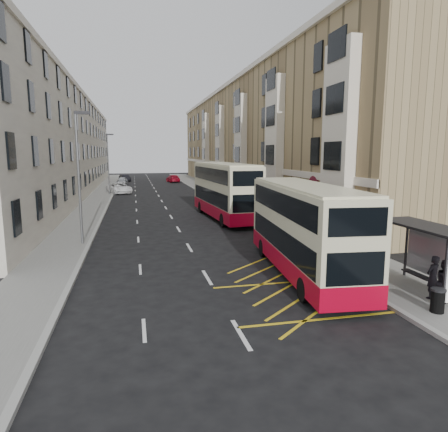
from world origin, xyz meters
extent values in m
plane|color=black|center=(0.00, 0.00, 0.00)|extent=(200.00, 200.00, 0.00)
cube|color=slate|center=(8.00, 30.00, 0.07)|extent=(4.00, 120.00, 0.15)
cube|color=slate|center=(-7.50, 30.00, 0.07)|extent=(3.00, 120.00, 0.15)
cube|color=gray|center=(6.00, 30.00, 0.07)|extent=(0.25, 120.00, 0.15)
cube|color=gray|center=(-6.00, 30.00, 0.07)|extent=(0.25, 120.00, 0.15)
cube|color=tan|center=(15.00, 45.50, 7.50)|extent=(10.00, 79.00, 15.00)
cube|color=silver|center=(9.97, 45.50, 4.00)|extent=(0.18, 79.00, 0.50)
cube|color=silver|center=(9.90, 45.50, 15.00)|extent=(0.40, 79.00, 0.50)
cube|color=silver|center=(9.65, 10.00, 7.50)|extent=(0.80, 3.20, 10.00)
cube|color=silver|center=(9.65, 22.00, 7.50)|extent=(0.80, 3.20, 10.00)
cube|color=silver|center=(9.65, 34.00, 7.50)|extent=(0.80, 3.20, 10.00)
cube|color=silver|center=(9.65, 46.00, 7.50)|extent=(0.80, 3.20, 10.00)
cube|color=silver|center=(9.65, 58.00, 7.50)|extent=(0.80, 3.20, 10.00)
cube|color=#550F1E|center=(9.95, 14.00, 1.70)|extent=(0.20, 1.60, 3.00)
cube|color=#550F1E|center=(9.95, 26.00, 1.70)|extent=(0.20, 1.60, 3.00)
cube|color=#550F1E|center=(9.95, 38.00, 1.70)|extent=(0.20, 1.60, 3.00)
cube|color=#550F1E|center=(9.95, 50.00, 1.70)|extent=(0.20, 1.60, 3.00)
cube|color=#550F1E|center=(9.95, 62.00, 1.70)|extent=(0.20, 1.60, 3.00)
cube|color=#EDE6CF|center=(-13.50, 45.50, 6.50)|extent=(9.00, 79.00, 13.00)
cube|color=silver|center=(-8.97, 45.50, 13.00)|extent=(0.30, 79.00, 0.50)
cube|color=black|center=(7.56, -1.90, 1.45)|extent=(0.08, 0.08, 2.60)
cube|color=black|center=(7.56, 1.90, 1.45)|extent=(0.08, 0.08, 2.60)
cube|color=black|center=(8.84, 1.90, 1.45)|extent=(0.08, 0.08, 2.60)
cube|color=black|center=(8.20, 0.00, 2.80)|extent=(1.65, 4.25, 0.10)
cube|color=#959FA6|center=(8.87, 0.00, 1.58)|extent=(0.04, 3.60, 1.95)
cube|color=black|center=(8.45, 0.60, 0.60)|extent=(0.35, 1.60, 0.06)
cylinder|color=#AB0A03|center=(6.25, 2.50, 0.65)|extent=(0.06, 0.06, 1.00)
cylinder|color=#AB0A03|center=(6.25, 5.75, 0.65)|extent=(0.06, 0.06, 1.00)
cylinder|color=#AB0A03|center=(6.25, 9.00, 0.65)|extent=(0.06, 0.06, 1.00)
cube|color=#AB0A03|center=(6.25, 5.75, 1.13)|extent=(0.05, 6.50, 0.06)
cube|color=#AB0A03|center=(6.25, 5.75, 0.70)|extent=(0.05, 6.50, 0.06)
cylinder|color=slate|center=(-6.40, 12.00, 4.15)|extent=(0.16, 0.16, 8.00)
cube|color=black|center=(-6.00, 12.00, 8.05)|extent=(0.90, 0.18, 0.18)
cylinder|color=slate|center=(-6.40, 42.00, 4.15)|extent=(0.16, 0.16, 8.00)
cube|color=black|center=(-6.00, 42.00, 8.05)|extent=(0.90, 0.18, 0.18)
cube|color=beige|center=(4.50, 3.48, 2.26)|extent=(3.35, 10.87, 3.84)
cube|color=#AA021C|center=(4.50, 3.48, 0.78)|extent=(3.39, 10.90, 0.88)
cube|color=black|center=(4.50, 3.48, 1.80)|extent=(3.32, 10.02, 1.07)
cube|color=black|center=(4.50, 3.48, 3.45)|extent=(3.32, 10.02, 0.97)
cube|color=beige|center=(4.50, 3.48, 4.22)|extent=(3.22, 10.43, 0.12)
cube|color=black|center=(4.96, 8.79, 1.85)|extent=(2.07, 0.26, 1.26)
cube|color=black|center=(4.96, 8.79, 3.84)|extent=(1.70, 0.23, 0.44)
cube|color=black|center=(4.03, -1.82, 1.85)|extent=(2.07, 0.26, 1.17)
cylinder|color=black|center=(3.70, 6.99, 0.49)|extent=(0.36, 0.99, 0.97)
cylinder|color=black|center=(5.89, 6.80, 0.49)|extent=(0.36, 0.99, 0.97)
cylinder|color=black|center=(3.10, 0.17, 0.49)|extent=(0.36, 0.99, 0.97)
cylinder|color=black|center=(5.29, -0.02, 0.49)|extent=(0.36, 0.99, 0.97)
cube|color=beige|center=(4.47, 19.98, 2.54)|extent=(3.44, 12.14, 4.31)
cube|color=#AA021C|center=(4.47, 19.98, 0.87)|extent=(3.48, 12.17, 0.98)
cube|color=black|center=(4.47, 19.98, 2.02)|extent=(3.43, 11.18, 1.20)
cube|color=black|center=(4.47, 19.98, 3.87)|extent=(3.43, 11.18, 1.09)
cube|color=beige|center=(4.47, 19.98, 4.73)|extent=(3.31, 11.65, 0.13)
cube|color=black|center=(4.11, 25.94, 2.07)|extent=(2.32, 0.23, 1.42)
cube|color=black|center=(4.11, 25.94, 4.31)|extent=(1.91, 0.20, 0.49)
cube|color=black|center=(4.83, 14.01, 2.07)|extent=(2.32, 0.23, 1.31)
cylinder|color=black|center=(3.01, 23.74, 0.55)|extent=(0.37, 1.11, 1.09)
cylinder|color=black|center=(5.47, 23.88, 0.55)|extent=(0.37, 1.11, 1.09)
cylinder|color=black|center=(3.47, 16.07, 0.55)|extent=(0.37, 1.11, 1.09)
cylinder|color=black|center=(5.93, 16.22, 0.55)|extent=(0.37, 1.11, 1.09)
cylinder|color=black|center=(7.13, -2.14, 0.55)|extent=(0.46, 0.46, 0.80)
cylinder|color=black|center=(7.13, -2.14, 0.97)|extent=(0.52, 0.52, 0.07)
imported|color=black|center=(7.92, -0.91, 0.99)|extent=(0.71, 0.56, 1.69)
imported|color=black|center=(7.84, -1.65, 1.01)|extent=(1.06, 1.00, 1.73)
imported|color=black|center=(8.17, 7.51, 1.04)|extent=(1.11, 0.91, 1.77)
imported|color=white|center=(-5.20, 44.43, 0.75)|extent=(4.10, 5.93, 1.50)
imported|color=#A9ACB0|center=(-5.20, 59.45, 0.71)|extent=(2.10, 4.30, 1.41)
imported|color=black|center=(-4.88, 68.33, 0.67)|extent=(2.51, 4.31, 1.34)
imported|color=maroon|center=(4.29, 64.10, 0.70)|extent=(2.52, 5.05, 1.41)
camera|label=1|loc=(-3.16, -13.52, 5.73)|focal=32.00mm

